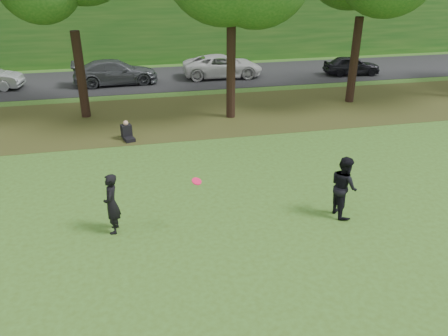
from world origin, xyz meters
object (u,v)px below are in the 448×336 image
(player_right, at_px, (344,186))
(frisbee, at_px, (197,181))
(seated_person, at_px, (127,133))
(player_left, at_px, (112,204))

(player_right, distance_m, frisbee, 4.42)
(player_right, xyz_separation_m, frisbee, (-4.37, 0.02, 0.64))
(player_right, xyz_separation_m, seated_person, (-6.19, 7.72, -0.63))
(frisbee, xyz_separation_m, seated_person, (-1.82, 7.70, -1.26))
(player_left, relative_size, frisbee, 5.30)
(player_left, relative_size, player_right, 0.94)
(player_left, xyz_separation_m, seated_person, (0.50, 7.21, -0.57))
(player_left, height_order, seated_person, player_left)
(player_left, bearing_deg, frisbee, 83.73)
(frisbee, height_order, seated_person, frisbee)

